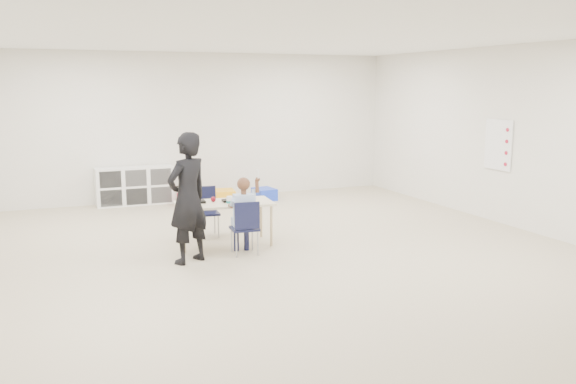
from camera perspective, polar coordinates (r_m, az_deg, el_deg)
name	(u,v)px	position (r m, az deg, el deg)	size (l,w,h in m)	color
room	(280,149)	(7.65, -0.77, 4.07)	(9.00, 9.02, 2.80)	beige
table	(225,223)	(8.46, -5.96, -2.93)	(1.36, 0.76, 0.60)	beige
chair_near	(244,227)	(7.96, -4.10, -3.31)	(0.35, 0.33, 0.72)	#111333
chair_far	(207,212)	(8.95, -7.62, -1.89)	(0.35, 0.33, 0.72)	#111333
child	(244,212)	(7.92, -4.12, -1.85)	(0.48, 0.48, 1.14)	#BCD2FF
lunch_tray_near	(230,200)	(8.44, -5.41, -0.80)	(0.22, 0.16, 0.03)	black
lunch_tray_far	(197,202)	(8.41, -8.51, -0.91)	(0.22, 0.16, 0.03)	black
milk_carton	(230,200)	(8.29, -5.49, -0.75)	(0.07, 0.07, 0.10)	white
bread_roll	(246,200)	(8.39, -3.94, -0.71)	(0.09, 0.09, 0.07)	#B8844B
apple_near	(213,199)	(8.45, -7.00, -0.67)	(0.07, 0.07, 0.07)	maroon
apple_far	(188,202)	(8.26, -9.32, -0.97)	(0.07, 0.07, 0.07)	maroon
cubby_shelf	(135,186)	(11.61, -14.14, 0.57)	(1.40, 0.40, 0.70)	white
rules_poster	(498,145)	(10.28, 19.08, 4.20)	(0.02, 0.60, 0.80)	white
adult	(188,198)	(7.58, -9.37, -0.58)	(0.59, 0.39, 1.63)	black
bin_red	(188,199)	(11.40, -9.38, -0.70)	(0.32, 0.42, 0.20)	#B0112C
bin_yellow	(224,196)	(11.62, -5.96, -0.35)	(0.36, 0.47, 0.23)	#FFAF1A
bin_blue	(264,194)	(11.76, -2.23, -0.19)	(0.36, 0.46, 0.22)	blue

